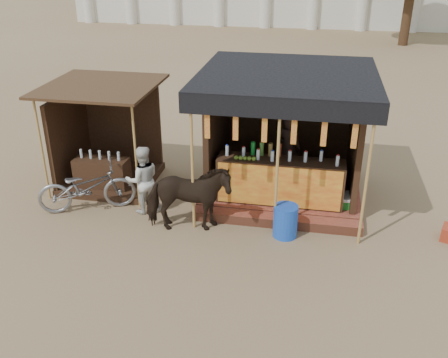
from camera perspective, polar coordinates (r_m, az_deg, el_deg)
ground at (r=8.70m, az=-1.99°, el=-11.10°), size 120.00×120.00×0.00m
main_stall at (r=10.98m, az=6.87°, el=3.14°), size 3.60×3.61×2.78m
secondary_stall at (r=11.91m, az=-13.67°, el=3.53°), size 2.40×2.40×2.38m
cow at (r=9.62m, az=-4.17°, el=-2.25°), size 1.79×1.08×1.42m
motorbike at (r=10.82m, az=-15.41°, el=-0.91°), size 2.12×1.45×1.05m
bystander at (r=10.41m, az=-9.26°, el=-0.09°), size 0.89×0.82×1.46m
blue_barrel at (r=9.68m, az=7.03°, el=-4.79°), size 0.54×0.54×0.65m
cooler at (r=10.64m, az=12.68°, el=-2.85°), size 0.67×0.49×0.46m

